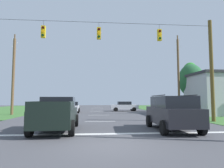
# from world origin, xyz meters

# --- Properties ---
(ground_plane) EXTENTS (120.00, 120.00, 0.00)m
(ground_plane) POSITION_xyz_m (0.00, 0.00, 0.00)
(ground_plane) COLOR #47474C
(stop_bar_stripe) EXTENTS (15.87, 0.45, 0.01)m
(stop_bar_stripe) POSITION_xyz_m (0.00, 2.54, 0.00)
(stop_bar_stripe) COLOR white
(stop_bar_stripe) RESTS_ON ground
(lane_dash_0) EXTENTS (2.50, 0.15, 0.01)m
(lane_dash_0) POSITION_xyz_m (0.00, 8.54, 0.00)
(lane_dash_0) COLOR white
(lane_dash_0) RESTS_ON ground
(lane_dash_1) EXTENTS (2.50, 0.15, 0.01)m
(lane_dash_1) POSITION_xyz_m (0.00, 15.40, 0.00)
(lane_dash_1) COLOR white
(lane_dash_1) RESTS_ON ground
(lane_dash_2) EXTENTS (2.50, 0.15, 0.01)m
(lane_dash_2) POSITION_xyz_m (0.00, 23.26, 0.00)
(lane_dash_2) COLOR white
(lane_dash_2) RESTS_ON ground
(lane_dash_3) EXTENTS (2.50, 0.15, 0.01)m
(lane_dash_3) POSITION_xyz_m (0.00, 32.11, 0.00)
(lane_dash_3) COLOR white
(lane_dash_3) RESTS_ON ground
(lane_dash_4) EXTENTS (2.50, 0.15, 0.01)m
(lane_dash_4) POSITION_xyz_m (0.00, 39.82, 0.00)
(lane_dash_4) COLOR white
(lane_dash_4) RESTS_ON ground
(overhead_signal_span) EXTENTS (18.66, 0.31, 8.49)m
(overhead_signal_span) POSITION_xyz_m (0.03, 7.58, 4.64)
(overhead_signal_span) COLOR brown
(overhead_signal_span) RESTS_ON ground
(pickup_truck) EXTENTS (2.43, 5.46, 1.95)m
(pickup_truck) POSITION_xyz_m (-2.65, 3.93, 0.97)
(pickup_truck) COLOR black
(pickup_truck) RESTS_ON ground
(suv_black) EXTENTS (2.38, 4.88, 2.05)m
(suv_black) POSITION_xyz_m (4.05, 3.40, 1.06)
(suv_black) COLOR black
(suv_black) RESTS_ON ground
(distant_car_crossing_white) EXTENTS (2.15, 4.37, 1.52)m
(distant_car_crossing_white) POSITION_xyz_m (-3.61, 20.32, 0.79)
(distant_car_crossing_white) COLOR silver
(distant_car_crossing_white) RESTS_ON ground
(distant_car_oncoming) EXTENTS (4.31, 2.03, 1.52)m
(distant_car_oncoming) POSITION_xyz_m (4.22, 23.64, 0.79)
(distant_car_oncoming) COLOR silver
(distant_car_oncoming) RESTS_ON ground
(utility_pole_mid_right) EXTENTS (0.27, 1.95, 10.06)m
(utility_pole_mid_right) POSITION_xyz_m (10.08, 16.16, 5.08)
(utility_pole_mid_right) COLOR brown
(utility_pole_mid_right) RESTS_ON ground
(utility_pole_near_left) EXTENTS (0.32, 1.60, 9.82)m
(utility_pole_near_left) POSITION_xyz_m (-10.32, 16.80, 4.86)
(utility_pole_near_left) COLOR brown
(utility_pole_near_left) RESTS_ON ground
(tree_roadside_right) EXTENTS (2.77, 2.77, 7.53)m
(tree_roadside_right) POSITION_xyz_m (14.15, 21.15, 5.17)
(tree_roadside_right) COLOR brown
(tree_roadside_right) RESTS_ON ground
(tree_roadside_far_right) EXTENTS (3.33, 3.33, 6.62)m
(tree_roadside_far_right) POSITION_xyz_m (12.46, 17.63, 4.40)
(tree_roadside_far_right) COLOR brown
(tree_roadside_far_right) RESTS_ON ground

